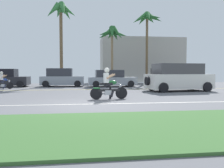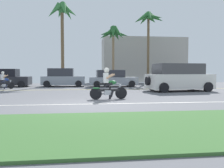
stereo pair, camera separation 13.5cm
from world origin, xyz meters
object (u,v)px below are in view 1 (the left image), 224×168
at_px(palm_tree_1, 147,21).
at_px(palm_tree_2, 112,35).
at_px(motorcyclist, 109,86).
at_px(parked_car_2, 111,79).
at_px(parked_car_1, 62,78).
at_px(parked_car_0, 5,78).
at_px(suv_nearby, 178,78).
at_px(palm_tree_0, 61,16).
at_px(motorcyclist_distant, 3,82).
at_px(parked_car_3, 167,78).

relative_size(palm_tree_1, palm_tree_2, 1.32).
xyz_separation_m(motorcyclist, parked_car_2, (1.34, 9.41, 0.05)).
distance_m(motorcyclist, palm_tree_1, 17.13).
bearing_deg(parked_car_1, parked_car_0, 178.32).
relative_size(parked_car_0, palm_tree_2, 0.64).
height_order(suv_nearby, palm_tree_0, palm_tree_0).
bearing_deg(palm_tree_0, motorcyclist_distant, -126.40).
xyz_separation_m(suv_nearby, parked_car_1, (-8.31, 6.13, -0.16)).
xyz_separation_m(parked_car_1, parked_car_3, (9.90, 0.05, 0.02)).
xyz_separation_m(parked_car_1, parked_car_2, (4.37, -0.84, -0.06)).
xyz_separation_m(parked_car_1, palm_tree_2, (4.98, 3.17, 4.38)).
xyz_separation_m(suv_nearby, palm_tree_2, (-3.32, 9.30, 4.22)).
relative_size(parked_car_3, palm_tree_1, 0.54).
xyz_separation_m(parked_car_3, motorcyclist_distant, (-14.06, -2.90, -0.20)).
bearing_deg(motorcyclist, palm_tree_1, 67.44).
relative_size(motorcyclist, palm_tree_2, 0.30).
bearing_deg(motorcyclist, motorcyclist_distant, 134.17).
height_order(palm_tree_0, palm_tree_2, palm_tree_0).
xyz_separation_m(parked_car_0, palm_tree_1, (14.06, 4.27, 6.29)).
height_order(parked_car_3, palm_tree_0, palm_tree_0).
relative_size(palm_tree_0, motorcyclist_distant, 6.05).
bearing_deg(palm_tree_0, parked_car_2, -35.86).
bearing_deg(suv_nearby, palm_tree_0, 134.74).
distance_m(parked_car_2, palm_tree_2, 6.02).
distance_m(parked_car_3, palm_tree_0, 12.05).
bearing_deg(motorcyclist, palm_tree_0, 104.37).
bearing_deg(motorcyclist_distant, parked_car_2, 13.20).
distance_m(palm_tree_0, motorcyclist_distant, 9.11).
distance_m(motorcyclist, parked_car_0, 13.10).
relative_size(palm_tree_0, palm_tree_2, 1.34).
bearing_deg(palm_tree_0, motorcyclist, -75.63).
bearing_deg(parked_car_0, palm_tree_0, 26.49).
distance_m(parked_car_2, parked_car_3, 5.60).
height_order(parked_car_0, parked_car_2, parked_car_0).
distance_m(suv_nearby, motorcyclist_distant, 12.90).
xyz_separation_m(parked_car_1, palm_tree_0, (-0.23, 2.49, 6.07)).
height_order(palm_tree_1, palm_tree_2, palm_tree_1).
bearing_deg(palm_tree_0, parked_car_3, -13.51).
distance_m(motorcyclist, parked_car_2, 9.51).
height_order(parked_car_2, palm_tree_2, palm_tree_2).
bearing_deg(parked_car_2, palm_tree_1, 47.90).
distance_m(suv_nearby, palm_tree_2, 10.74).
bearing_deg(palm_tree_0, palm_tree_1, 11.67).
distance_m(motorcyclist, palm_tree_0, 14.54).
relative_size(parked_car_3, motorcyclist_distant, 3.24).
distance_m(parked_car_2, palm_tree_0, 8.36).
relative_size(palm_tree_1, motorcyclist_distant, 5.98).
height_order(parked_car_0, palm_tree_1, palm_tree_1).
bearing_deg(parked_car_3, suv_nearby, -104.43).
height_order(parked_car_0, palm_tree_2, palm_tree_2).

